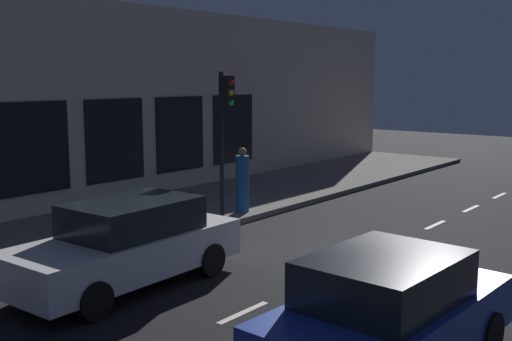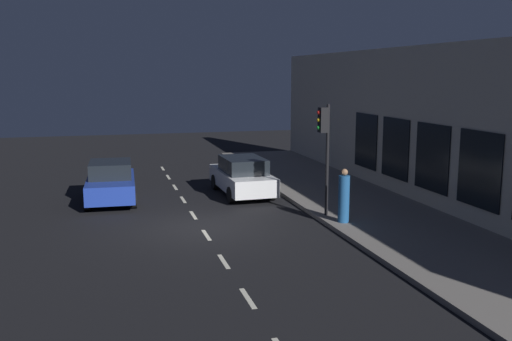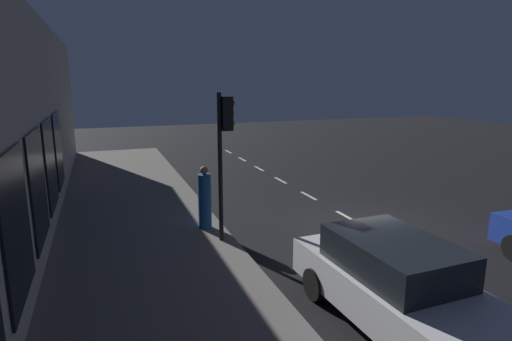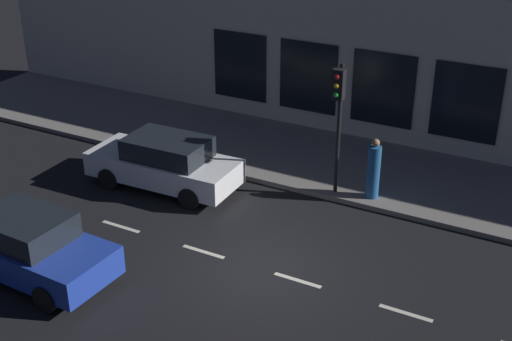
% 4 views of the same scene
% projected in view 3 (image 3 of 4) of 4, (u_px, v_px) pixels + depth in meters
% --- Properties ---
extents(ground_plane, '(60.00, 60.00, 0.00)m').
position_uv_depth(ground_plane, '(365.00, 227.00, 12.40)').
color(ground_plane, black).
extents(sidewalk, '(4.50, 32.00, 0.15)m').
position_uv_depth(sidewalk, '(148.00, 255.00, 10.25)').
color(sidewalk, slate).
rests_on(sidewalk, ground).
extents(building_facade, '(0.65, 32.00, 6.02)m').
position_uv_depth(building_facade, '(15.00, 141.00, 8.76)').
color(building_facade, beige).
rests_on(building_facade, ground).
extents(lane_centre_line, '(0.12, 27.20, 0.01)m').
position_uv_depth(lane_centre_line, '(347.00, 217.00, 13.31)').
color(lane_centre_line, beige).
rests_on(lane_centre_line, ground).
extents(traffic_light, '(0.46, 0.32, 3.80)m').
position_uv_depth(traffic_light, '(225.00, 135.00, 10.46)').
color(traffic_light, black).
rests_on(traffic_light, sidewalk).
extents(parked_car_1, '(1.97, 4.54, 1.58)m').
position_uv_depth(parked_car_1, '(397.00, 285.00, 7.26)').
color(parked_car_1, silver).
rests_on(parked_car_1, ground).
extents(pedestrian_0, '(0.48, 0.48, 1.78)m').
position_uv_depth(pedestrian_0, '(205.00, 200.00, 11.72)').
color(pedestrian_0, '#1E5189').
rests_on(pedestrian_0, sidewalk).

